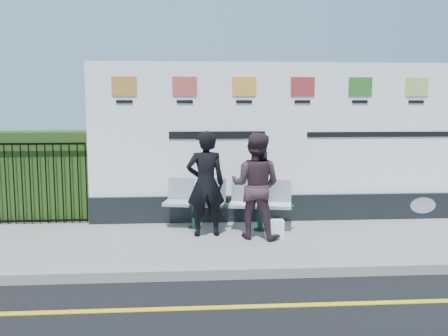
% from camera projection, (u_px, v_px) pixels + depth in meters
% --- Properties ---
extents(ground, '(80.00, 80.00, 0.00)m').
position_uv_depth(ground, '(330.00, 305.00, 5.87)').
color(ground, black).
extents(pavement, '(14.00, 3.00, 0.12)m').
position_uv_depth(pavement, '(288.00, 242.00, 8.34)').
color(pavement, gray).
rests_on(pavement, ground).
extents(kerb, '(14.00, 0.18, 0.14)m').
position_uv_depth(kerb, '(309.00, 271.00, 6.85)').
color(kerb, gray).
rests_on(kerb, ground).
extents(yellow_line, '(14.00, 0.10, 0.01)m').
position_uv_depth(yellow_line, '(330.00, 304.00, 5.87)').
color(yellow_line, yellow).
rests_on(yellow_line, ground).
extents(billboard, '(8.00, 0.30, 3.00)m').
position_uv_depth(billboard, '(300.00, 153.00, 9.54)').
color(billboard, black).
rests_on(billboard, pavement).
extents(hedge, '(2.35, 0.70, 1.70)m').
position_uv_depth(hedge, '(37.00, 175.00, 9.67)').
color(hedge, '#274514').
rests_on(hedge, pavement).
extents(railing, '(2.05, 0.06, 1.54)m').
position_uv_depth(railing, '(30.00, 183.00, 9.24)').
color(railing, black).
rests_on(railing, pavement).
extents(bench, '(2.33, 1.02, 0.48)m').
position_uv_depth(bench, '(227.00, 216.00, 8.90)').
color(bench, silver).
rests_on(bench, pavement).
extents(woman_left, '(0.69, 0.49, 1.79)m').
position_uv_depth(woman_left, '(206.00, 184.00, 8.39)').
color(woman_left, black).
rests_on(woman_left, pavement).
extents(woman_right, '(1.05, 0.95, 1.76)m').
position_uv_depth(woman_right, '(256.00, 186.00, 8.27)').
color(woman_right, '#3A262E').
rests_on(woman_right, pavement).
extents(handbag_brown, '(0.31, 0.15, 0.24)m').
position_uv_depth(handbag_brown, '(211.00, 196.00, 8.89)').
color(handbag_brown, black).
rests_on(handbag_brown, bench).
extents(carrier_bag_white, '(0.30, 0.18, 0.30)m').
position_uv_depth(carrier_bag_white, '(274.00, 229.00, 8.34)').
color(carrier_bag_white, white).
rests_on(carrier_bag_white, pavement).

